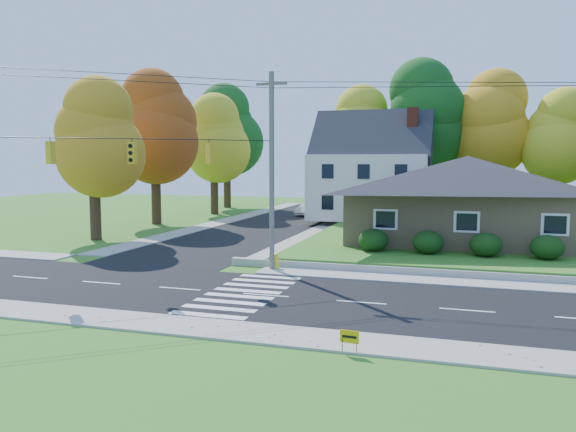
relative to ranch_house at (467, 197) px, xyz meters
name	(u,v)px	position (x,y,z in m)	size (l,w,h in m)	color
ground	(266,296)	(-8.00, -16.00, -3.27)	(120.00, 120.00, 0.00)	#3D7923
road_main	(266,295)	(-8.00, -16.00, -3.26)	(90.00, 8.00, 0.02)	black
road_cross	(278,223)	(-16.00, 10.00, -3.25)	(8.00, 44.00, 0.02)	black
sidewalk_north	(299,272)	(-8.00, -11.00, -3.23)	(90.00, 2.00, 0.08)	#9C9A90
sidewalk_south	(216,329)	(-8.00, -21.00, -3.23)	(90.00, 2.00, 0.08)	#9C9A90
lawn	(539,237)	(5.00, 5.00, -3.02)	(30.00, 30.00, 0.50)	#3D7923
ranch_house	(467,197)	(0.00, 0.00, 0.00)	(14.60, 10.60, 5.40)	tan
colonial_house	(372,172)	(-7.96, 12.00, 1.32)	(10.40, 8.40, 9.60)	silver
hedge_row	(457,243)	(-0.50, -6.20, -2.13)	(10.70, 1.70, 1.27)	#163A10
traffic_infrastructure	(272,171)	(-8.15, -14.65, 1.88)	(38.10, 10.66, 10.00)	#666059
tree_lot_0	(361,133)	(-10.00, 18.00, 5.04)	(6.72, 6.72, 12.51)	#3F2A19
tree_lot_1	(423,117)	(-4.00, 17.00, 6.35)	(7.84, 7.84, 14.60)	#3F2A19
tree_lot_2	(490,124)	(2.00, 18.00, 5.70)	(7.28, 7.28, 13.56)	#3F2A19
tree_lot_3	(562,137)	(8.00, 17.00, 4.39)	(6.16, 6.16, 11.47)	#3F2A19
tree_west_0	(93,138)	(-25.00, -4.00, 3.89)	(6.16, 6.16, 11.47)	#3F2A19
tree_west_1	(155,127)	(-26.00, 6.00, 5.20)	(7.28, 7.28, 13.56)	#3F2A19
tree_west_2	(214,139)	(-25.00, 16.00, 4.54)	(6.72, 6.72, 12.51)	#3F2A19
tree_west_3	(227,130)	(-27.00, 24.00, 5.85)	(7.84, 7.84, 14.60)	#3F2A19
white_car	(309,209)	(-15.15, 17.32, -2.58)	(1.40, 4.03, 1.33)	silver
fire_hydrant	(276,262)	(-9.38, -10.53, -2.87)	(0.48, 0.37, 0.84)	yellow
yard_sign	(349,337)	(-3.32, -21.95, -2.76)	(0.57, 0.07, 0.71)	black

